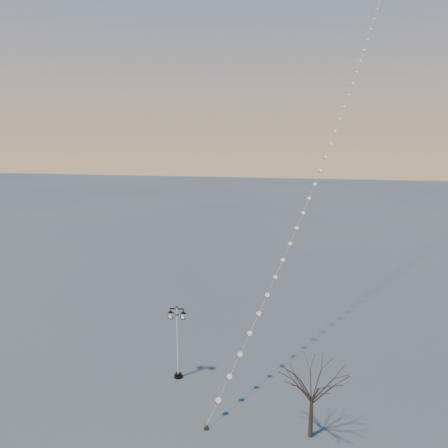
# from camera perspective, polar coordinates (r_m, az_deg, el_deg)

# --- Properties ---
(ground) EXTENTS (300.00, 300.00, 0.00)m
(ground) POSITION_cam_1_polar(r_m,az_deg,el_deg) (26.70, -1.03, -23.25)
(ground) COLOR #4F5150
(ground) RESTS_ON ground
(street_lamp) EXTENTS (1.22, 0.53, 4.80)m
(street_lamp) POSITION_cam_1_polar(r_m,az_deg,el_deg) (29.02, -5.94, -14.31)
(street_lamp) COLOR black
(street_lamp) RESTS_ON ground
(bare_tree) EXTENTS (2.45, 2.45, 4.07)m
(bare_tree) POSITION_cam_1_polar(r_m,az_deg,el_deg) (24.14, 11.19, -19.57)
(bare_tree) COLOR #3B2822
(bare_tree) RESTS_ON ground
(kite_train) EXTENTS (14.98, 46.28, 41.90)m
(kite_train) POSITION_cam_1_polar(r_m,az_deg,el_deg) (43.52, 15.29, 18.29)
(kite_train) COLOR black
(kite_train) RESTS_ON ground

